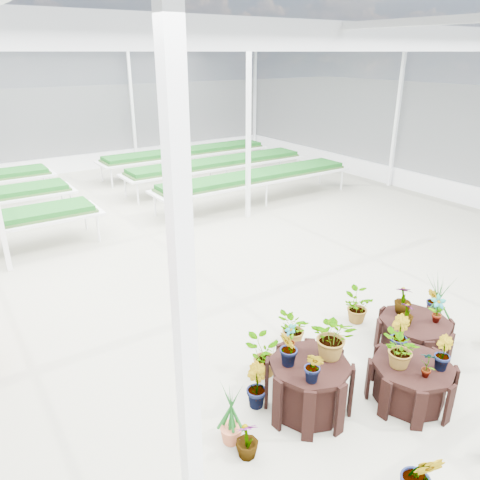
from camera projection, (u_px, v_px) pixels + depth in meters
ground_plane at (238, 311)px, 8.15m from camera, size 24.00×24.00×0.00m
greenhouse_shell at (238, 186)px, 7.31m from camera, size 18.00×24.00×4.50m
steel_frame at (238, 186)px, 7.31m from camera, size 18.00×24.00×4.50m
nursery_benches at (100, 192)px, 13.53m from camera, size 16.00×7.00×0.84m
plinth_tall at (308, 387)px, 5.77m from camera, size 1.10×1.10×0.71m
plinth_mid at (410, 382)px, 5.96m from camera, size 1.11×1.11×0.56m
plinth_low at (414, 335)px, 7.03m from camera, size 1.27×1.27×0.49m
nursery_plants at (355, 345)px, 6.32m from camera, size 4.80×3.36×1.30m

